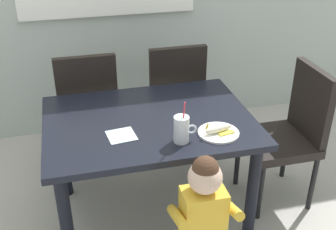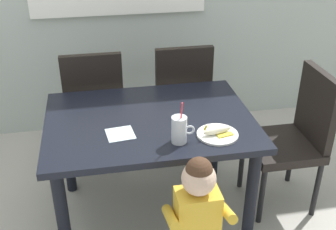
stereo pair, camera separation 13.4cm
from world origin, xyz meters
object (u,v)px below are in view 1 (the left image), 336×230
object	(u,v)px
dining_chair_far	(291,129)
milk_cup	(182,131)
paper_napkin	(121,136)
toddler_standing	(203,209)
peeled_banana	(219,129)
dining_chair_left	(88,105)
snack_plate	(218,133)
dining_chair_right	(174,94)
dining_table	(149,134)

from	to	relation	value
dining_chair_far	milk_cup	distance (m)	0.92
dining_chair_far	paper_napkin	bearing A→B (deg)	-82.85
toddler_standing	peeled_banana	xyz separation A→B (m)	(0.19, 0.34, 0.25)
toddler_standing	dining_chair_left	bearing A→B (deg)	110.13
dining_chair_left	snack_plate	xyz separation A→B (m)	(0.66, -0.94, 0.21)
dining_chair_left	dining_chair_far	world-z (taller)	same
dining_chair_left	toddler_standing	bearing A→B (deg)	110.13
dining_chair_far	toddler_standing	distance (m)	1.00
snack_plate	dining_chair_far	bearing A→B (deg)	22.32
dining_chair_left	peeled_banana	bearing A→B (deg)	125.11
dining_chair_left	peeled_banana	xyz separation A→B (m)	(0.66, -0.94, 0.23)
dining_chair_right	paper_napkin	size ratio (longest dim) A/B	6.40
dining_chair_far	peeled_banana	xyz separation A→B (m)	(-0.62, -0.25, 0.23)
snack_plate	toddler_standing	bearing A→B (deg)	-119.52
toddler_standing	milk_cup	size ratio (longest dim) A/B	3.34
toddler_standing	milk_cup	xyz separation A→B (m)	(-0.03, 0.31, 0.28)
dining_table	paper_napkin	bearing A→B (deg)	-140.54
dining_chair_right	milk_cup	distance (m)	1.04
snack_plate	paper_napkin	xyz separation A→B (m)	(-0.53, 0.11, -0.00)
milk_cup	peeled_banana	size ratio (longest dim) A/B	1.43
dining_table	dining_chair_far	bearing A→B (deg)	-0.59
dining_chair_far	milk_cup	world-z (taller)	milk_cup
dining_chair_far	toddler_standing	size ratio (longest dim) A/B	1.15
dining_table	toddler_standing	size ratio (longest dim) A/B	1.46
dining_chair_left	milk_cup	world-z (taller)	milk_cup
dining_chair_left	paper_napkin	size ratio (longest dim) A/B	6.40
snack_plate	dining_table	bearing A→B (deg)	142.27
dining_chair_right	dining_chair_far	xyz separation A→B (m)	(0.62, -0.70, 0.00)
milk_cup	peeled_banana	xyz separation A→B (m)	(0.22, 0.03, -0.04)
toddler_standing	peeled_banana	distance (m)	0.46
dining_table	dining_chair_far	size ratio (longest dim) A/B	1.28
dining_chair_far	milk_cup	size ratio (longest dim) A/B	3.83
dining_chair_far	snack_plate	xyz separation A→B (m)	(-0.62, -0.25, 0.21)
dining_chair_right	snack_plate	world-z (taller)	dining_chair_right
toddler_standing	milk_cup	world-z (taller)	milk_cup
dining_chair_left	toddler_standing	world-z (taller)	dining_chair_left
dining_chair_left	dining_chair_far	size ratio (longest dim) A/B	1.00
dining_chair_left	peeled_banana	world-z (taller)	dining_chair_left
dining_table	dining_chair_right	xyz separation A→B (m)	(0.34, 0.69, -0.09)
milk_cup	snack_plate	size ratio (longest dim) A/B	1.09
dining_table	paper_napkin	size ratio (longest dim) A/B	8.18
dining_table	snack_plate	xyz separation A→B (m)	(0.34, -0.26, 0.11)
dining_table	peeled_banana	bearing A→B (deg)	-37.71
peeled_banana	paper_napkin	size ratio (longest dim) A/B	1.17
dining_table	snack_plate	bearing A→B (deg)	-37.73
milk_cup	snack_plate	world-z (taller)	milk_cup
toddler_standing	peeled_banana	world-z (taller)	toddler_standing
dining_chair_right	milk_cup	size ratio (longest dim) A/B	3.83
dining_table	dining_chair_left	distance (m)	0.75
dining_chair_right	paper_napkin	distance (m)	1.02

